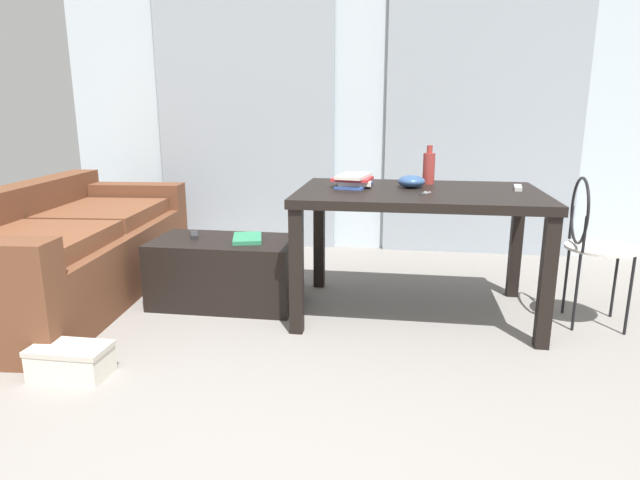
{
  "coord_description": "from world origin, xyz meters",
  "views": [
    {
      "loc": [
        0.37,
        -1.39,
        1.21
      ],
      "look_at": [
        -0.12,
        1.82,
        0.41
      ],
      "focal_mm": 30.41,
      "sensor_mm": 36.0,
      "label": 1
    }
  ],
  "objects_px": {
    "bowl": "(411,181)",
    "couch": "(63,253)",
    "shoebox": "(71,361)",
    "craft_table": "(418,206)",
    "tv_remote_primary": "(194,235)",
    "magazine": "(247,238)",
    "tv_remote_on_table": "(518,188)",
    "book_stack": "(354,180)",
    "wire_chair": "(590,234)",
    "scissors": "(424,194)",
    "bottle_near": "(429,167)",
    "coffee_table": "(226,271)"
  },
  "relations": [
    {
      "from": "bowl",
      "to": "couch",
      "type": "bearing_deg",
      "value": -176.13
    },
    {
      "from": "bowl",
      "to": "shoebox",
      "type": "relative_size",
      "value": 0.46
    },
    {
      "from": "craft_table",
      "to": "bowl",
      "type": "xyz_separation_m",
      "value": [
        -0.04,
        0.1,
        0.13
      ]
    },
    {
      "from": "tv_remote_primary",
      "to": "magazine",
      "type": "bearing_deg",
      "value": -30.75
    },
    {
      "from": "tv_remote_primary",
      "to": "shoebox",
      "type": "relative_size",
      "value": 0.47
    },
    {
      "from": "tv_remote_on_table",
      "to": "magazine",
      "type": "xyz_separation_m",
      "value": [
        -1.59,
        -0.12,
        -0.33
      ]
    },
    {
      "from": "book_stack",
      "to": "tv_remote_on_table",
      "type": "distance_m",
      "value": 0.95
    },
    {
      "from": "wire_chair",
      "to": "magazine",
      "type": "relative_size",
      "value": 3.21
    },
    {
      "from": "wire_chair",
      "to": "book_stack",
      "type": "height_order",
      "value": "wire_chair"
    },
    {
      "from": "magazine",
      "to": "scissors",
      "type": "bearing_deg",
      "value": -22.45
    },
    {
      "from": "tv_remote_on_table",
      "to": "shoebox",
      "type": "bearing_deg",
      "value": -142.52
    },
    {
      "from": "couch",
      "to": "tv_remote_on_table",
      "type": "xyz_separation_m",
      "value": [
        2.81,
        0.16,
        0.46
      ]
    },
    {
      "from": "craft_table",
      "to": "tv_remote_on_table",
      "type": "height_order",
      "value": "tv_remote_on_table"
    },
    {
      "from": "tv_remote_primary",
      "to": "shoebox",
      "type": "xyz_separation_m",
      "value": [
        -0.18,
        -1.1,
        -0.35
      ]
    },
    {
      "from": "craft_table",
      "to": "bottle_near",
      "type": "bearing_deg",
      "value": 77.34
    },
    {
      "from": "wire_chair",
      "to": "book_stack",
      "type": "relative_size",
      "value": 2.66
    },
    {
      "from": "craft_table",
      "to": "tv_remote_on_table",
      "type": "relative_size",
      "value": 8.25
    },
    {
      "from": "magazine",
      "to": "coffee_table",
      "type": "bearing_deg",
      "value": 168.47
    },
    {
      "from": "coffee_table",
      "to": "scissors",
      "type": "relative_size",
      "value": 7.52
    },
    {
      "from": "couch",
      "to": "book_stack",
      "type": "relative_size",
      "value": 6.85
    },
    {
      "from": "book_stack",
      "to": "tv_remote_primary",
      "type": "xyz_separation_m",
      "value": [
        -1.0,
        -0.04,
        -0.36
      ]
    },
    {
      "from": "bowl",
      "to": "magazine",
      "type": "height_order",
      "value": "bowl"
    },
    {
      "from": "tv_remote_primary",
      "to": "bottle_near",
      "type": "bearing_deg",
      "value": -14.38
    },
    {
      "from": "tv_remote_on_table",
      "to": "tv_remote_primary",
      "type": "bearing_deg",
      "value": -169.14
    },
    {
      "from": "bowl",
      "to": "shoebox",
      "type": "bearing_deg",
      "value": -142.99
    },
    {
      "from": "couch",
      "to": "bottle_near",
      "type": "bearing_deg",
      "value": 8.06
    },
    {
      "from": "craft_table",
      "to": "bowl",
      "type": "relative_size",
      "value": 8.62
    },
    {
      "from": "craft_table",
      "to": "scissors",
      "type": "height_order",
      "value": "scissors"
    },
    {
      "from": "tv_remote_primary",
      "to": "magazine",
      "type": "height_order",
      "value": "magazine"
    },
    {
      "from": "bottle_near",
      "to": "tv_remote_primary",
      "type": "relative_size",
      "value": 1.43
    },
    {
      "from": "bowl",
      "to": "tv_remote_primary",
      "type": "xyz_separation_m",
      "value": [
        -1.34,
        -0.05,
        -0.36
      ]
    },
    {
      "from": "book_stack",
      "to": "magazine",
      "type": "distance_m",
      "value": 0.74
    },
    {
      "from": "bottle_near",
      "to": "tv_remote_on_table",
      "type": "xyz_separation_m",
      "value": [
        0.5,
        -0.16,
        -0.09
      ]
    },
    {
      "from": "couch",
      "to": "magazine",
      "type": "bearing_deg",
      "value": 2.31
    },
    {
      "from": "couch",
      "to": "tv_remote_primary",
      "type": "xyz_separation_m",
      "value": [
        0.86,
        0.1,
        0.13
      ]
    },
    {
      "from": "bowl",
      "to": "tv_remote_primary",
      "type": "relative_size",
      "value": 0.97
    },
    {
      "from": "couch",
      "to": "magazine",
      "type": "relative_size",
      "value": 8.26
    },
    {
      "from": "wire_chair",
      "to": "tv_remote_primary",
      "type": "relative_size",
      "value": 5.09
    },
    {
      "from": "tv_remote_on_table",
      "to": "magazine",
      "type": "height_order",
      "value": "tv_remote_on_table"
    },
    {
      "from": "scissors",
      "to": "wire_chair",
      "type": "bearing_deg",
      "value": 7.67
    },
    {
      "from": "bowl",
      "to": "magazine",
      "type": "bearing_deg",
      "value": -174.2
    },
    {
      "from": "craft_table",
      "to": "bottle_near",
      "type": "xyz_separation_m",
      "value": [
        0.06,
        0.27,
        0.19
      ]
    },
    {
      "from": "couch",
      "to": "bowl",
      "type": "relative_size",
      "value": 13.45
    },
    {
      "from": "craft_table",
      "to": "magazine",
      "type": "xyz_separation_m",
      "value": [
        -1.03,
        -0.0,
        -0.23
      ]
    },
    {
      "from": "book_stack",
      "to": "tv_remote_primary",
      "type": "bearing_deg",
      "value": -177.76
    },
    {
      "from": "scissors",
      "to": "shoebox",
      "type": "distance_m",
      "value": 1.95
    },
    {
      "from": "scissors",
      "to": "bottle_near",
      "type": "bearing_deg",
      "value": 84.6
    },
    {
      "from": "craft_table",
      "to": "magazine",
      "type": "relative_size",
      "value": 5.29
    },
    {
      "from": "wire_chair",
      "to": "bottle_near",
      "type": "bearing_deg",
      "value": 161.76
    },
    {
      "from": "magazine",
      "to": "shoebox",
      "type": "height_order",
      "value": "magazine"
    }
  ]
}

